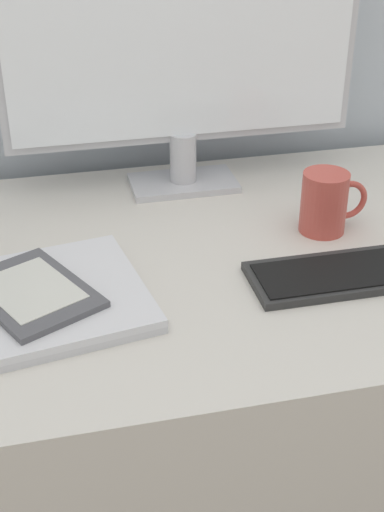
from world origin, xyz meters
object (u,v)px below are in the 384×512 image
Objects in this scene: keyboard at (339,274)px; laptop at (34,302)px; coffee_mug at (326,202)px; monitor at (182,38)px; ereader at (31,292)px.

keyboard is 0.44m from laptop.
coffee_mug is at bearing 14.63° from laptop.
laptop is (-0.28, -0.34, -0.26)m from monitor.
laptop is at bearing 176.99° from keyboard.
monitor reaches higher than ereader.
laptop is 0.49m from coffee_mug.
coffee_mug is (0.03, 0.15, 0.04)m from keyboard.
ereader is (-0.44, 0.02, 0.02)m from keyboard.
keyboard is 0.16m from coffee_mug.
keyboard is (0.15, -0.37, -0.26)m from monitor.
ereader is at bearing 150.42° from laptop.
ereader is (-0.29, -0.34, -0.24)m from monitor.
monitor is 0.51m from ereader.
coffee_mug is (0.47, 0.12, 0.04)m from laptop.
ereader is at bearing 176.82° from keyboard.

